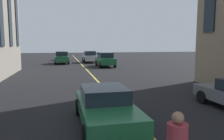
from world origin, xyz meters
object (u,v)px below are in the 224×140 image
at_px(car_silver_mid, 90,57).
at_px(car_silver_far, 103,56).
at_px(car_green_parked_b, 62,57).
at_px(car_green_trailing, 105,59).
at_px(car_green_near, 62,56).
at_px(car_green_parked_a, 105,106).

relative_size(car_silver_mid, car_silver_far, 1.07).
bearing_deg(car_silver_far, car_silver_mid, 149.42).
distance_m(car_green_parked_b, car_green_trailing, 8.22).
bearing_deg(car_green_near, car_silver_mid, -146.46).
height_order(car_silver_far, car_green_near, car_green_near).
distance_m(car_silver_far, car_green_parked_a, 33.89).
height_order(car_green_parked_b, car_green_trailing, same).
xyz_separation_m(car_green_near, car_green_trailing, (-13.90, -5.60, 0.27)).
relative_size(car_silver_far, car_green_trailing, 0.94).
bearing_deg(car_silver_mid, car_green_parked_b, 105.85).
relative_size(car_green_parked_b, car_green_parked_a, 1.07).
distance_m(car_silver_mid, car_green_near, 7.99).
distance_m(car_silver_mid, car_green_trailing, 7.34).
height_order(car_silver_mid, car_green_trailing, same).
height_order(car_silver_far, car_green_trailing, car_green_trailing).
bearing_deg(car_silver_mid, car_green_parked_a, 174.12).
xyz_separation_m(car_green_parked_a, car_green_trailing, (20.58, -4.05, 0.27)).
distance_m(car_green_near, car_green_trailing, 14.98).
bearing_deg(car_green_parked_a, car_green_trailing, -11.14).
height_order(car_silver_mid, car_silver_far, car_silver_mid).
relative_size(car_silver_far, car_green_parked_b, 0.94).
bearing_deg(car_green_parked_b, car_silver_far, -48.71).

